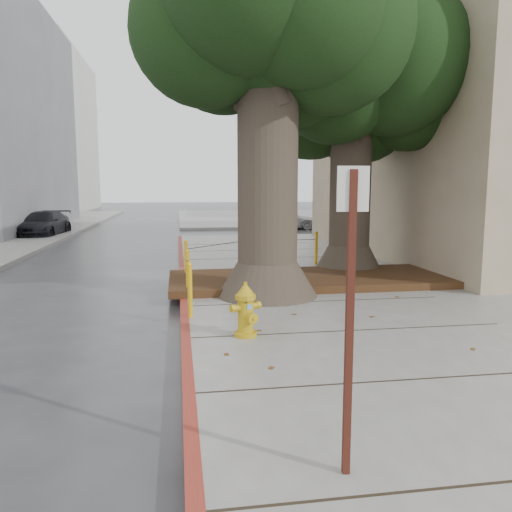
{
  "coord_description": "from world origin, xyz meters",
  "views": [
    {
      "loc": [
        -2.08,
        -7.14,
        2.35
      ],
      "look_at": [
        -0.68,
        1.74,
        1.1
      ],
      "focal_mm": 35.0,
      "sensor_mm": 36.0,
      "label": 1
    }
  ],
  "objects_px": {
    "car_dark": "(43,224)",
    "car_silver": "(283,218)",
    "car_red": "(415,218)",
    "signpost": "(350,306)",
    "fire_hydrant": "(246,310)"
  },
  "relations": [
    {
      "from": "car_dark",
      "to": "car_silver",
      "type": "bearing_deg",
      "value": 15.78
    },
    {
      "from": "car_silver",
      "to": "car_red",
      "type": "height_order",
      "value": "car_silver"
    },
    {
      "from": "car_red",
      "to": "car_dark",
      "type": "bearing_deg",
      "value": 94.94
    },
    {
      "from": "car_silver",
      "to": "car_dark",
      "type": "relative_size",
      "value": 0.87
    },
    {
      "from": "car_silver",
      "to": "car_red",
      "type": "relative_size",
      "value": 0.97
    },
    {
      "from": "car_dark",
      "to": "fire_hydrant",
      "type": "bearing_deg",
      "value": -62.67
    },
    {
      "from": "fire_hydrant",
      "to": "car_dark",
      "type": "relative_size",
      "value": 0.2
    },
    {
      "from": "fire_hydrant",
      "to": "car_red",
      "type": "bearing_deg",
      "value": 35.15
    },
    {
      "from": "signpost",
      "to": "car_red",
      "type": "xyz_separation_m",
      "value": [
        11.74,
        22.46,
        -0.87
      ]
    },
    {
      "from": "fire_hydrant",
      "to": "car_silver",
      "type": "relative_size",
      "value": 0.23
    },
    {
      "from": "fire_hydrant",
      "to": "car_silver",
      "type": "bearing_deg",
      "value": 54.16
    },
    {
      "from": "car_red",
      "to": "car_silver",
      "type": "bearing_deg",
      "value": 82.7
    },
    {
      "from": "car_dark",
      "to": "signpost",
      "type": "bearing_deg",
      "value": -65.54
    },
    {
      "from": "car_silver",
      "to": "signpost",
      "type": "bearing_deg",
      "value": 164.12
    },
    {
      "from": "signpost",
      "to": "car_dark",
      "type": "bearing_deg",
      "value": 114.86
    }
  ]
}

